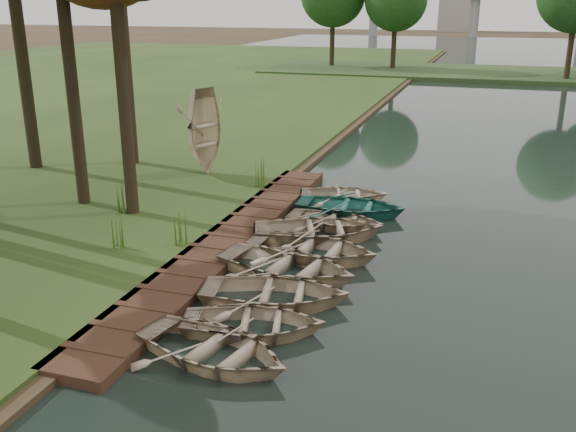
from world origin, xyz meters
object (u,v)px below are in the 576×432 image
(rowboat_0, at_px, (213,345))
(rowboat_1, at_px, (253,320))
(rowboat_2, at_px, (275,290))
(boardwalk, at_px, (229,241))
(stored_rowboat, at_px, (206,166))

(rowboat_0, distance_m, rowboat_1, 1.37)
(rowboat_0, relative_size, rowboat_2, 0.95)
(rowboat_0, xyz_separation_m, rowboat_2, (0.34, 2.84, 0.02))
(boardwalk, relative_size, rowboat_1, 4.98)
(rowboat_2, bearing_deg, rowboat_0, 162.19)
(stored_rowboat, bearing_deg, boardwalk, -128.90)
(rowboat_1, bearing_deg, stored_rowboat, 15.26)
(boardwalk, height_order, rowboat_0, rowboat_0)
(boardwalk, height_order, stored_rowboat, stored_rowboat)
(stored_rowboat, bearing_deg, rowboat_1, -129.63)
(boardwalk, bearing_deg, rowboat_2, -52.22)
(rowboat_1, bearing_deg, rowboat_0, 150.40)
(boardwalk, height_order, rowboat_1, rowboat_1)
(boardwalk, xyz_separation_m, rowboat_1, (2.67, -4.94, 0.23))
(rowboat_2, height_order, stored_rowboat, stored_rowboat)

